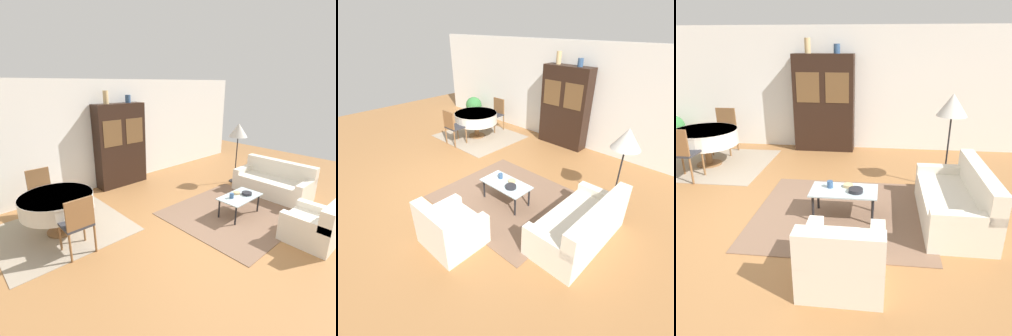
# 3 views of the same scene
# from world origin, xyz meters

# --- Properties ---
(ground_plane) EXTENTS (14.00, 14.00, 0.00)m
(ground_plane) POSITION_xyz_m (0.00, 0.00, 0.00)
(ground_plane) COLOR #9E6B3D
(wall_back) EXTENTS (10.00, 0.06, 2.70)m
(wall_back) POSITION_xyz_m (0.00, 3.63, 1.35)
(wall_back) COLOR white
(wall_back) RESTS_ON ground_plane
(area_rug) EXTENTS (2.53, 2.28, 0.01)m
(area_rug) POSITION_xyz_m (1.10, 0.35, 0.01)
(area_rug) COLOR brown
(area_rug) RESTS_ON ground_plane
(dining_rug) EXTENTS (2.23, 2.01, 0.01)m
(dining_rug) POSITION_xyz_m (-1.77, 2.11, 0.01)
(dining_rug) COLOR gray
(dining_rug) RESTS_ON ground_plane
(couch) EXTENTS (0.84, 1.70, 0.80)m
(couch) POSITION_xyz_m (2.69, 0.32, 0.29)
(couch) COLOR silver
(couch) RESTS_ON ground_plane
(armchair) EXTENTS (0.85, 0.80, 0.77)m
(armchair) POSITION_xyz_m (1.28, -1.14, 0.29)
(armchair) COLOR silver
(armchair) RESTS_ON ground_plane
(coffee_table) EXTENTS (0.94, 0.51, 0.41)m
(coffee_table) POSITION_xyz_m (1.14, 0.26, 0.37)
(coffee_table) COLOR black
(coffee_table) RESTS_ON area_rug
(display_cabinet) EXTENTS (1.33, 0.40, 2.13)m
(display_cabinet) POSITION_xyz_m (0.33, 3.38, 1.06)
(display_cabinet) COLOR black
(display_cabinet) RESTS_ON ground_plane
(dining_table) EXTENTS (1.25, 1.25, 0.73)m
(dining_table) POSITION_xyz_m (-1.84, 2.06, 0.59)
(dining_table) COLOR brown
(dining_table) RESTS_ON dining_rug
(dining_chair_near) EXTENTS (0.44, 0.44, 0.98)m
(dining_chair_near) POSITION_xyz_m (-1.84, 1.22, 0.57)
(dining_chair_near) COLOR brown
(dining_chair_near) RESTS_ON dining_rug
(dining_chair_far) EXTENTS (0.44, 0.44, 0.98)m
(dining_chair_far) POSITION_xyz_m (-1.84, 2.91, 0.57)
(dining_chair_far) COLOR brown
(dining_chair_far) RESTS_ON dining_rug
(floor_lamp) EXTENTS (0.48, 0.48, 1.61)m
(floor_lamp) POSITION_xyz_m (2.72, 1.44, 1.39)
(floor_lamp) COLOR black
(floor_lamp) RESTS_ON ground_plane
(cup) EXTENTS (0.08, 0.08, 0.10)m
(cup) POSITION_xyz_m (0.93, 0.32, 0.47)
(cup) COLOR #33517A
(cup) RESTS_ON coffee_table
(bowl) EXTENTS (0.20, 0.20, 0.05)m
(bowl) POSITION_xyz_m (1.31, 0.21, 0.45)
(bowl) COLOR #232328
(bowl) RESTS_ON coffee_table
(bowl_small) EXTENTS (0.14, 0.14, 0.04)m
(bowl_small) POSITION_xyz_m (1.18, 0.37, 0.44)
(bowl_small) COLOR tan
(bowl_small) RESTS_ON coffee_table
(vase_tall) EXTENTS (0.13, 0.13, 0.31)m
(vase_tall) POSITION_xyz_m (-0.00, 3.38, 2.28)
(vase_tall) COLOR tan
(vase_tall) RESTS_ON display_cabinet
(vase_short) EXTENTS (0.14, 0.14, 0.19)m
(vase_short) POSITION_xyz_m (0.63, 3.38, 2.22)
(vase_short) COLOR #33517A
(vase_short) RESTS_ON display_cabinet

